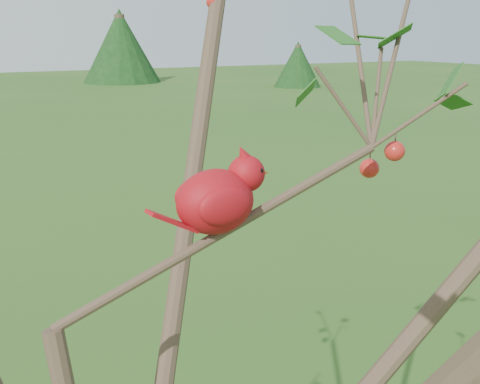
{
  "coord_description": "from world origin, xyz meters",
  "views": [
    {
      "loc": [
        -0.21,
        -0.81,
        2.41
      ],
      "look_at": [
        0.28,
        0.08,
        2.14
      ],
      "focal_mm": 45.0,
      "sensor_mm": 36.0,
      "label": 1
    }
  ],
  "objects": [
    {
      "name": "crabapple_tree",
      "position": [
        0.03,
        -0.02,
        2.12
      ],
      "size": [
        2.35,
        2.05,
        2.95
      ],
      "color": "#442F25",
      "rests_on": "ground"
    },
    {
      "name": "cardinal",
      "position": [
        0.24,
        0.08,
        2.14
      ],
      "size": [
        0.23,
        0.12,
        0.16
      ],
      "rotation": [
        0.0,
        0.0,
        0.05
      ],
      "color": "#A70E13",
      "rests_on": "ground"
    }
  ]
}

